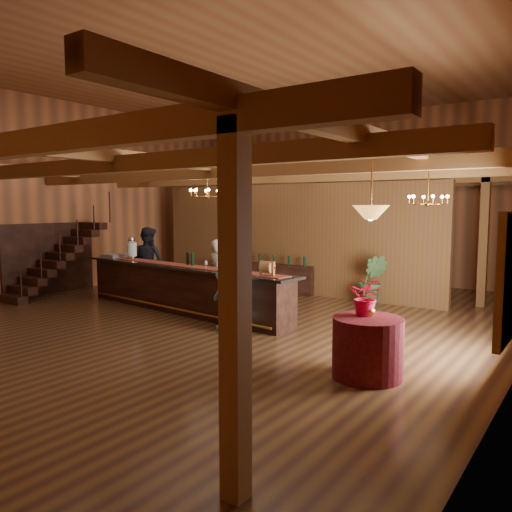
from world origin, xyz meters
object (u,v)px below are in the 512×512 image
Objects in this scene: round_table at (368,348)px; chandelier_left at (207,193)px; chandelier_right at (428,199)px; guest at (231,286)px; beverage_dispenser at (132,248)px; floor_plant at (372,280)px; staff_second at (148,262)px; tasting_bar at (182,288)px; raffle_drum at (267,267)px; bartender at (219,274)px; pendant_lamp at (371,212)px; backbar_shelf at (267,278)px.

round_table is 1.28× the size of chandelier_left.
chandelier_right is 4.35m from guest.
chandelier_right is at bearing 12.17° from beverage_dispenser.
floor_plant is at bearing 111.49° from round_table.
chandelier_right is 0.42× the size of staff_second.
round_table is 3.52m from guest.
staff_second is at bearing 164.06° from tasting_bar.
chandelier_right is at bearing -174.70° from staff_second.
chandelier_left reaches higher than raffle_drum.
round_table is 1.28× the size of chandelier_right.
guest is (1.50, -1.44, 0.04)m from bartender.
beverage_dispenser and bartender have the same top height.
pendant_lamp is (2.76, -1.47, 1.13)m from raffle_drum.
guest is 1.39× the size of floor_plant.
staff_second is 1.08× the size of guest.
chandelier_right is at bearing 25.14° from tasting_bar.
tasting_bar is 8.26× the size of chandelier_right.
chandelier_left reaches higher than backbar_shelf.
chandelier_right is at bearing -39.68° from floor_plant.
staff_second reaches higher than beverage_dispenser.
chandelier_right reaches higher than tasting_bar.
tasting_bar is 8.26× the size of chandelier_left.
guest reaches higher than floor_plant.
tasting_bar is 0.93m from bartender.
round_table is 4.21m from chandelier_right.
pendant_lamp is at bearing -12.62° from tasting_bar.
guest reaches higher than backbar_shelf.
raffle_drum reaches higher than round_table.
chandelier_left is at bearing 156.17° from pendant_lamp.
chandelier_left is 3.14m from staff_second.
staff_second is (0.02, 0.54, -0.42)m from beverage_dispenser.
chandelier_right is (5.01, -1.60, 2.21)m from backbar_shelf.
floor_plant is at bearing 77.52° from raffle_drum.
chandelier_right is at bearing 17.12° from chandelier_left.
bartender is (2.59, 0.43, -0.53)m from beverage_dispenser.
chandelier_left reaches higher than round_table.
floor_plant is (2.87, 2.53, -0.21)m from bartender.
beverage_dispenser is 0.34× the size of guest.
chandelier_right reaches higher than raffle_drum.
raffle_drum is at bearing -64.05° from backbar_shelf.
beverage_dispenser is 0.75× the size of chandelier_right.
pendant_lamp is (7.43, -2.05, 1.02)m from beverage_dispenser.
pendant_lamp reaches higher than tasting_bar.
chandelier_left and pendant_lamp have the same top height.
staff_second is (-2.02, 0.80, 0.40)m from tasting_bar.
floor_plant reaches higher than backbar_shelf.
chandelier_right is at bearing 40.37° from raffle_drum.
raffle_drum is at bearing -7.02° from beverage_dispenser.
beverage_dispenser is at bearing -132.55° from backbar_shelf.
floor_plant is at bearing -126.60° from bartender.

